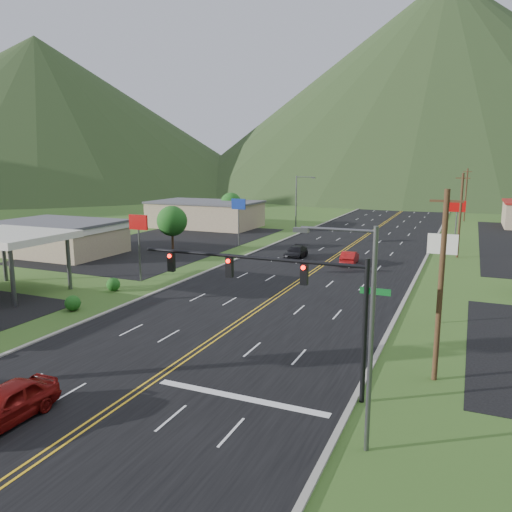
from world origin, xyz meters
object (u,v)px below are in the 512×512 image
at_px(streetlight_west, 298,199).
at_px(car_red_far, 349,258).
at_px(streetlight_east, 363,325).
at_px(car_dark_mid, 296,253).
at_px(gas_canopy, 5,238).
at_px(traffic_signal, 284,286).
at_px(car_red_near, 4,406).

xyz_separation_m(streetlight_west, car_red_far, (14.26, -24.18, -4.45)).
bearing_deg(streetlight_east, car_dark_mid, 112.47).
bearing_deg(car_dark_mid, gas_canopy, -127.51).
height_order(gas_canopy, car_dark_mid, gas_canopy).
height_order(traffic_signal, streetlight_east, streetlight_east).
distance_m(streetlight_east, car_red_near, 15.81).
relative_size(streetlight_west, car_red_far, 2.02).
xyz_separation_m(streetlight_east, car_red_near, (-14.61, -4.24, -4.32)).
bearing_deg(gas_canopy, car_dark_mid, 53.86).
bearing_deg(gas_canopy, traffic_signal, -15.70).
xyz_separation_m(traffic_signal, car_red_near, (-9.91, -8.23, -4.47)).
bearing_deg(streetlight_west, car_red_far, -59.47).
relative_size(gas_canopy, car_red_far, 2.24).
xyz_separation_m(gas_canopy, car_red_far, (24.58, 23.82, -4.14)).
xyz_separation_m(streetlight_east, car_dark_mid, (-15.17, 36.67, -4.48)).
relative_size(streetlight_east, car_red_far, 2.02).
bearing_deg(car_red_far, traffic_signal, 92.46).
bearing_deg(gas_canopy, streetlight_east, -19.88).
distance_m(streetlight_west, car_red_near, 64.91).
xyz_separation_m(gas_canopy, car_red_near, (18.57, -16.24, -4.01)).
xyz_separation_m(streetlight_east, streetlight_west, (-22.86, 60.00, 0.00)).
height_order(traffic_signal, streetlight_west, streetlight_west).
height_order(traffic_signal, car_red_near, traffic_signal).
relative_size(traffic_signal, car_red_far, 2.94).
bearing_deg(car_dark_mid, car_red_far, -8.78).
distance_m(traffic_signal, car_red_far, 32.39).
xyz_separation_m(traffic_signal, gas_canopy, (-28.48, 8.00, -0.46)).
bearing_deg(gas_canopy, streetlight_west, 77.87).
xyz_separation_m(streetlight_west, gas_canopy, (-10.32, -48.00, -0.31)).
relative_size(traffic_signal, car_dark_mid, 2.73).
relative_size(traffic_signal, streetlight_east, 1.46).
relative_size(streetlight_east, car_red_near, 1.79).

